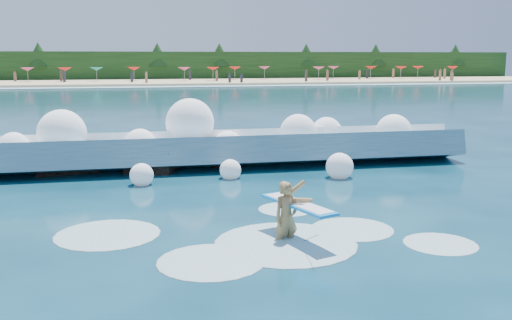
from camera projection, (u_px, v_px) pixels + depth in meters
The scene contains 11 objects.
ground at pixel (214, 224), 14.07m from camera, with size 200.00×200.00×0.00m, color #072C3E.
beach at pixel (142, 82), 88.98m from camera, with size 140.00×20.00×0.40m, color tan.
wet_band at pixel (144, 87), 78.44m from camera, with size 140.00×5.00×0.08m, color silver.
treeline at pixel (140, 66), 98.18m from camera, with size 140.00×4.00×5.00m, color black.
breaking_wave at pixel (211, 150), 21.58m from camera, with size 19.54×2.98×1.68m.
rock_cluster at pixel (140, 157), 21.17m from camera, with size 8.16×3.24×1.30m.
surfer_with_board at pixel (289, 215), 12.66m from camera, with size 1.24×2.86×1.65m.
wave_spray at pixel (209, 135), 21.29m from camera, with size 15.42×4.95×2.63m.
surf_foam at pixel (256, 240), 12.83m from camera, with size 9.26×5.44×0.16m.
beach_umbrellas at pixel (140, 69), 90.64m from camera, with size 111.83×6.85×0.50m.
beachgoers at pixel (213, 77), 86.85m from camera, with size 107.85×13.55×1.93m.
Camera 1 is at (-1.92, -13.47, 4.06)m, focal length 40.00 mm.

